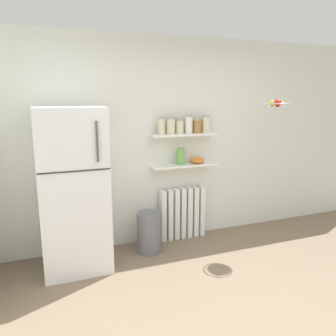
{
  "coord_description": "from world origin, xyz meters",
  "views": [
    {
      "loc": [
        -1.59,
        -2.0,
        1.88
      ],
      "look_at": [
        -0.21,
        1.6,
        1.05
      ],
      "focal_mm": 36.04,
      "sensor_mm": 36.0,
      "label": 1
    }
  ],
  "objects_px": {
    "storage_jar_5": "(206,124)",
    "storage_jar_2": "(180,127)",
    "storage_jar_3": "(189,125)",
    "trash_bin": "(149,232)",
    "shelf_bowl": "(197,160)",
    "vase": "(181,156)",
    "radiator": "(182,213)",
    "refrigerator": "(73,190)",
    "storage_jar_4": "(197,126)",
    "hanging_fruit_basket": "(276,104)",
    "storage_jar_0": "(162,126)",
    "storage_jar_1": "(171,126)"
  },
  "relations": [
    {
      "from": "storage_jar_5",
      "to": "storage_jar_2",
      "type": "bearing_deg",
      "value": -180.0
    },
    {
      "from": "storage_jar_3",
      "to": "trash_bin",
      "type": "bearing_deg",
      "value": -161.04
    },
    {
      "from": "storage_jar_3",
      "to": "shelf_bowl",
      "type": "bearing_deg",
      "value": -0.0
    },
    {
      "from": "vase",
      "to": "radiator",
      "type": "bearing_deg",
      "value": 34.68
    },
    {
      "from": "refrigerator",
      "to": "storage_jar_2",
      "type": "relative_size",
      "value": 9.7
    },
    {
      "from": "storage_jar_2",
      "to": "storage_jar_3",
      "type": "distance_m",
      "value": 0.12
    },
    {
      "from": "storage_jar_4",
      "to": "vase",
      "type": "xyz_separation_m",
      "value": [
        -0.23,
        -0.0,
        -0.38
      ]
    },
    {
      "from": "storage_jar_4",
      "to": "trash_bin",
      "type": "xyz_separation_m",
      "value": [
        -0.72,
        -0.21,
        -1.25
      ]
    },
    {
      "from": "storage_jar_2",
      "to": "storage_jar_4",
      "type": "relative_size",
      "value": 1.01
    },
    {
      "from": "radiator",
      "to": "hanging_fruit_basket",
      "type": "height_order",
      "value": "hanging_fruit_basket"
    },
    {
      "from": "trash_bin",
      "to": "storage_jar_0",
      "type": "bearing_deg",
      "value": 40.92
    },
    {
      "from": "storage_jar_4",
      "to": "trash_bin",
      "type": "relative_size",
      "value": 0.36
    },
    {
      "from": "storage_jar_0",
      "to": "storage_jar_3",
      "type": "height_order",
      "value": "storage_jar_3"
    },
    {
      "from": "storage_jar_1",
      "to": "storage_jar_3",
      "type": "xyz_separation_m",
      "value": [
        0.24,
        0.0,
        0.01
      ]
    },
    {
      "from": "storage_jar_1",
      "to": "storage_jar_2",
      "type": "xyz_separation_m",
      "value": [
        0.12,
        0.0,
        -0.01
      ]
    },
    {
      "from": "storage_jar_0",
      "to": "vase",
      "type": "distance_m",
      "value": 0.47
    },
    {
      "from": "storage_jar_0",
      "to": "shelf_bowl",
      "type": "xyz_separation_m",
      "value": [
        0.49,
        0.0,
        -0.46
      ]
    },
    {
      "from": "vase",
      "to": "storage_jar_5",
      "type": "bearing_deg",
      "value": 0.0
    },
    {
      "from": "storage_jar_0",
      "to": "vase",
      "type": "relative_size",
      "value": 0.99
    },
    {
      "from": "refrigerator",
      "to": "storage_jar_2",
      "type": "xyz_separation_m",
      "value": [
        1.35,
        0.24,
        0.62
      ]
    },
    {
      "from": "storage_jar_4",
      "to": "hanging_fruit_basket",
      "type": "xyz_separation_m",
      "value": [
        0.85,
        -0.45,
        0.28
      ]
    },
    {
      "from": "storage_jar_1",
      "to": "storage_jar_5",
      "type": "height_order",
      "value": "storage_jar_5"
    },
    {
      "from": "storage_jar_2",
      "to": "hanging_fruit_basket",
      "type": "relative_size",
      "value": 0.58
    },
    {
      "from": "hanging_fruit_basket",
      "to": "shelf_bowl",
      "type": "bearing_deg",
      "value": 151.52
    },
    {
      "from": "storage_jar_4",
      "to": "radiator",
      "type": "bearing_deg",
      "value": 170.63
    },
    {
      "from": "storage_jar_4",
      "to": "storage_jar_5",
      "type": "distance_m",
      "value": 0.12
    },
    {
      "from": "storage_jar_4",
      "to": "shelf_bowl",
      "type": "distance_m",
      "value": 0.44
    },
    {
      "from": "radiator",
      "to": "storage_jar_3",
      "type": "distance_m",
      "value": 1.18
    },
    {
      "from": "storage_jar_1",
      "to": "shelf_bowl",
      "type": "bearing_deg",
      "value": 0.0
    },
    {
      "from": "refrigerator",
      "to": "shelf_bowl",
      "type": "relative_size",
      "value": 9.49
    },
    {
      "from": "storage_jar_1",
      "to": "storage_jar_5",
      "type": "bearing_deg",
      "value": 0.0
    },
    {
      "from": "storage_jar_0",
      "to": "storage_jar_2",
      "type": "bearing_deg",
      "value": 0.0
    },
    {
      "from": "storage_jar_0",
      "to": "vase",
      "type": "bearing_deg",
      "value": 0.0
    },
    {
      "from": "shelf_bowl",
      "to": "trash_bin",
      "type": "bearing_deg",
      "value": -164.24
    },
    {
      "from": "refrigerator",
      "to": "storage_jar_3",
      "type": "bearing_deg",
      "value": 9.39
    },
    {
      "from": "storage_jar_1",
      "to": "storage_jar_4",
      "type": "bearing_deg",
      "value": 0.0
    },
    {
      "from": "vase",
      "to": "trash_bin",
      "type": "height_order",
      "value": "vase"
    },
    {
      "from": "refrigerator",
      "to": "storage_jar_2",
      "type": "height_order",
      "value": "refrigerator"
    },
    {
      "from": "refrigerator",
      "to": "radiator",
      "type": "height_order",
      "value": "refrigerator"
    },
    {
      "from": "refrigerator",
      "to": "vase",
      "type": "relative_size",
      "value": 8.3
    },
    {
      "from": "storage_jar_5",
      "to": "vase",
      "type": "height_order",
      "value": "storage_jar_5"
    },
    {
      "from": "storage_jar_5",
      "to": "hanging_fruit_basket",
      "type": "height_order",
      "value": "hanging_fruit_basket"
    },
    {
      "from": "storage_jar_2",
      "to": "vase",
      "type": "xyz_separation_m",
      "value": [
        0.02,
        0.0,
        -0.38
      ]
    },
    {
      "from": "storage_jar_3",
      "to": "storage_jar_4",
      "type": "relative_size",
      "value": 1.26
    },
    {
      "from": "storage_jar_1",
      "to": "vase",
      "type": "bearing_deg",
      "value": 0.0
    },
    {
      "from": "storage_jar_3",
      "to": "trash_bin",
      "type": "height_order",
      "value": "storage_jar_3"
    },
    {
      "from": "storage_jar_2",
      "to": "shelf_bowl",
      "type": "bearing_deg",
      "value": 0.0
    },
    {
      "from": "storage_jar_0",
      "to": "storage_jar_1",
      "type": "relative_size",
      "value": 1.02
    },
    {
      "from": "storage_jar_0",
      "to": "storage_jar_4",
      "type": "bearing_deg",
      "value": 0.0
    },
    {
      "from": "storage_jar_3",
      "to": "hanging_fruit_basket",
      "type": "relative_size",
      "value": 0.71
    }
  ]
}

